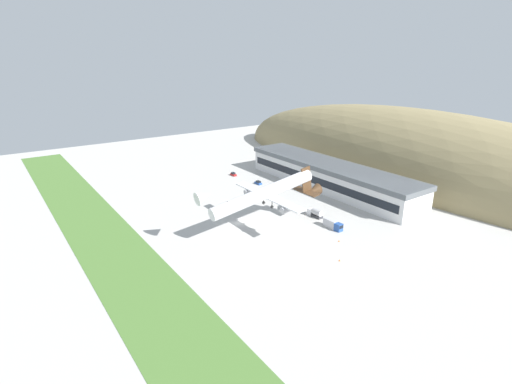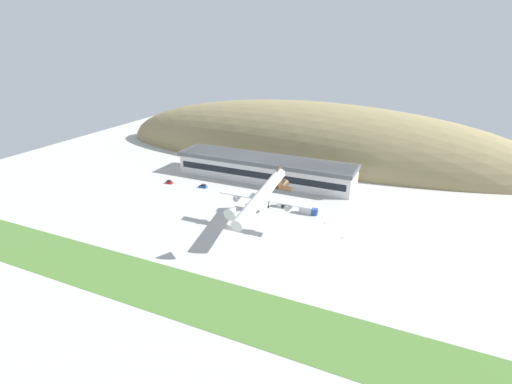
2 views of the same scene
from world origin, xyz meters
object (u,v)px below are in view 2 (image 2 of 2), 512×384
(cargo_airplane, at_px, (262,196))
(traffic_cone_1, at_px, (342,238))
(terminal_building, at_px, (265,167))
(box_truck, at_px, (285,204))
(service_car_0, at_px, (203,186))
(service_car_1, at_px, (169,182))
(traffic_cone_0, at_px, (325,223))
(fuel_truck, at_px, (308,211))

(cargo_airplane, xyz_separation_m, traffic_cone_1, (31.18, 4.94, -13.33))
(cargo_airplane, relative_size, traffic_cone_1, 89.53)
(terminal_building, distance_m, box_truck, 37.02)
(service_car_0, bearing_deg, cargo_airplane, -32.45)
(service_car_1, bearing_deg, terminal_building, 31.58)
(service_car_0, height_order, traffic_cone_0, service_car_0)
(terminal_building, xyz_separation_m, traffic_cone_1, (52.32, -47.05, -6.47))
(fuel_truck, xyz_separation_m, box_truck, (-11.70, 2.35, 0.03))
(service_car_0, bearing_deg, terminal_building, 45.39)
(box_truck, bearing_deg, terminal_building, 127.39)
(service_car_0, xyz_separation_m, fuel_truck, (57.32, -7.78, 0.80))
(traffic_cone_1, bearing_deg, service_car_0, 162.85)
(fuel_truck, height_order, traffic_cone_1, fuel_truck)
(service_car_0, bearing_deg, traffic_cone_0, -11.78)
(cargo_airplane, distance_m, fuel_truck, 27.06)
(cargo_airplane, height_order, fuel_truck, cargo_airplane)
(fuel_truck, bearing_deg, traffic_cone_1, -40.32)
(traffic_cone_1, bearing_deg, fuel_truck, 139.68)
(service_car_0, xyz_separation_m, box_truck, (45.62, -5.43, 0.84))
(terminal_building, bearing_deg, fuel_truck, -42.82)
(cargo_airplane, bearing_deg, service_car_0, 147.55)
(cargo_airplane, height_order, service_car_1, cargo_airplane)
(cargo_airplane, relative_size, service_car_0, 12.84)
(terminal_building, bearing_deg, service_car_0, -134.61)
(cargo_airplane, height_order, traffic_cone_0, cargo_airplane)
(terminal_building, height_order, fuel_truck, terminal_building)
(fuel_truck, bearing_deg, box_truck, 168.65)
(terminal_building, relative_size, service_car_1, 24.99)
(traffic_cone_0, height_order, traffic_cone_1, same)
(terminal_building, bearing_deg, traffic_cone_1, -41.97)
(terminal_building, distance_m, traffic_cone_1, 70.66)
(service_car_1, relative_size, box_truck, 0.57)
(cargo_airplane, xyz_separation_m, fuel_truck, (12.83, 20.51, -12.12))
(service_car_0, distance_m, traffic_cone_0, 67.71)
(traffic_cone_0, bearing_deg, cargo_airplane, -146.39)
(traffic_cone_0, xyz_separation_m, traffic_cone_1, (9.40, -9.54, 0.00))
(fuel_truck, bearing_deg, traffic_cone_0, -33.98)
(terminal_building, bearing_deg, service_car_1, -148.42)
(terminal_building, xyz_separation_m, fuel_truck, (33.96, -31.47, -5.26))
(terminal_building, height_order, service_car_1, terminal_building)
(service_car_0, relative_size, service_car_1, 1.07)
(service_car_1, xyz_separation_m, traffic_cone_1, (94.63, -21.03, -0.42))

